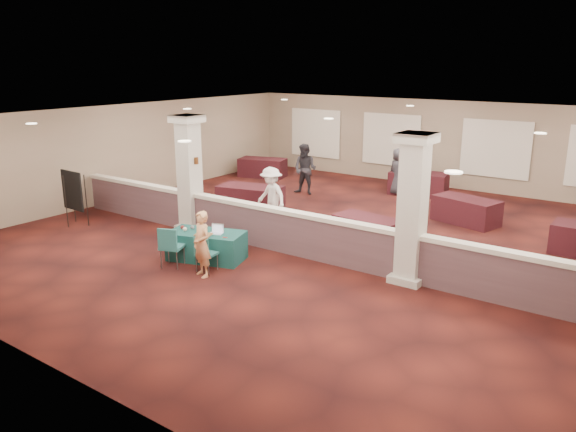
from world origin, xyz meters
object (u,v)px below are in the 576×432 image
Objects in this scene: near_table at (207,246)px; attendee_d at (398,172)px; far_table_front_left at (250,199)px; far_table_back_center at (418,183)px; woman at (202,244)px; attendee_a at (305,169)px; easel_board at (72,191)px; far_table_back_left at (263,168)px; far_table_front_center at (367,230)px; conf_chair_main at (204,251)px; attendee_b at (271,196)px; conf_chair_side at (170,244)px; far_table_back_right at (466,211)px.

near_table is 1.07× the size of attendee_d.
far_table_back_center is at bearing 56.73° from far_table_front_left.
woman is 8.24m from attendee_a.
far_table_back_left is (0.06, 8.67, -0.64)m from easel_board.
far_table_front_center is 1.05× the size of attendee_d.
attendee_d is (5.83, 0.26, 0.45)m from far_table_back_left.
easel_board reaches higher than far_table_front_left.
woman reaches higher than conf_chair_main.
far_table_front_center is at bearing -79.31° from far_table_back_center.
far_table_back_center is 0.86m from attendee_d.
attendee_d is (-0.60, -0.45, 0.43)m from far_table_back_center.
attendee_b is at bearing 97.56° from conf_chair_main.
far_table_back_center is at bearing 27.63° from attendee_a.
attendee_d reaches higher than conf_chair_side.
far_table_back_right is at bearing -9.91° from attendee_a.
conf_chair_main is 4.42m from far_table_front_center.
far_table_back_right is at bearing 23.56° from far_table_front_left.
conf_chair_side is at bearing -99.61° from far_table_back_center.
conf_chair_main is 0.49× the size of attendee_d.
woman is at bearing -78.69° from attendee_a.
easel_board is at bearing 78.23° from attendee_d.
conf_chair_main is (0.54, -0.63, 0.14)m from near_table.
woman is 4.56m from far_table_front_center.
woman is at bearing -68.91° from near_table.
attendee_d is (1.33, 5.60, -0.02)m from attendee_b.
attendee_d reaches higher than woman.
easel_board is at bearing -155.82° from far_table_front_center.
woman is 0.89× the size of attendee_d.
attendee_a is at bearing 88.06° from far_table_front_left.
conf_chair_side is 9.76m from attendee_d.
attendee_a reaches higher than far_table_back_left.
attendee_d is at bearing 58.89° from easel_board.
far_table_back_left reaches higher than near_table.
far_table_back_left is 9.19m from far_table_back_right.
far_table_back_left is at bearing 124.04° from far_table_front_left.
attendee_b is at bearing 81.20° from near_table.
attendee_a is at bearing 68.21° from easel_board.
conf_chair_side is (-0.82, -0.25, 0.09)m from conf_chair_main.
near_table is at bearing -64.10° from far_table_front_left.
far_table_back_left is at bearing 91.92° from easel_board.
conf_chair_side is 8.69m from far_table_back_right.
far_table_back_left is at bearing 94.63° from conf_chair_side.
easel_board is 0.89× the size of attendee_a.
attendee_b reaches higher than far_table_back_left.
attendee_a is (3.13, -1.54, 0.52)m from far_table_back_left.
attendee_a is at bearing 123.42° from attendee_b.
woman is 10.97m from far_table_back_left.
far_table_back_right is at bearing 41.40° from near_table.
far_table_back_center is at bearing -121.54° from attendee_d.
far_table_back_right reaches higher than far_table_front_center.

